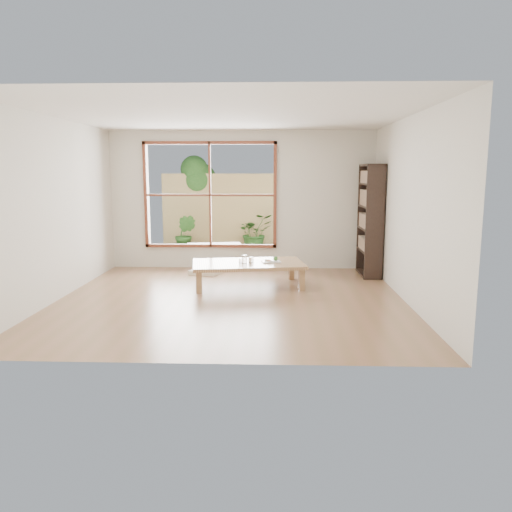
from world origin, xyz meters
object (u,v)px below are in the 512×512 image
(food_tray, at_px, (272,261))
(garden_bench, at_px, (214,246))
(bookshelf, at_px, (370,220))
(low_table, at_px, (248,265))

(food_tray, xyz_separation_m, garden_bench, (-1.22, 2.22, -0.10))
(bookshelf, xyz_separation_m, food_tray, (-1.73, -0.93, -0.57))
(low_table, xyz_separation_m, bookshelf, (2.12, 0.97, 0.64))
(low_table, xyz_separation_m, food_tray, (0.39, 0.04, 0.07))
(low_table, relative_size, bookshelf, 0.97)
(low_table, height_order, food_tray, food_tray)
(low_table, bearing_deg, bookshelf, 15.40)
(bookshelf, bearing_deg, food_tray, -151.77)
(bookshelf, relative_size, garden_bench, 1.72)
(low_table, distance_m, bookshelf, 2.42)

